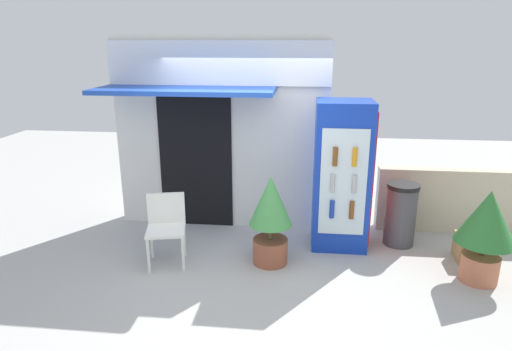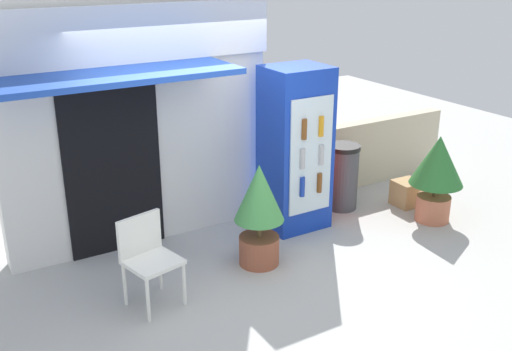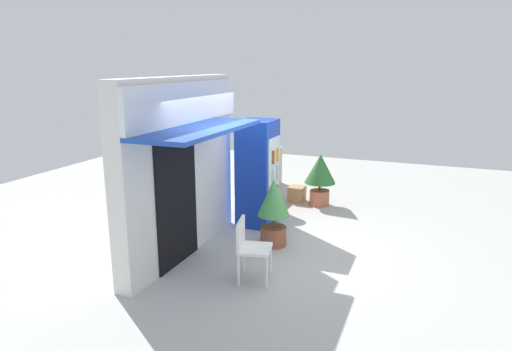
% 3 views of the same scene
% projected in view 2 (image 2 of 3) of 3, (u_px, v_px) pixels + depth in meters
% --- Properties ---
extents(ground, '(16.00, 16.00, 0.00)m').
position_uv_depth(ground, '(240.00, 279.00, 6.27)').
color(ground, '#B2B2AD').
extents(storefront_building, '(3.14, 1.18, 2.81)m').
position_uv_depth(storefront_building, '(137.00, 119.00, 6.65)').
color(storefront_building, silver).
rests_on(storefront_building, ground).
extents(drink_cooler, '(0.75, 0.69, 2.00)m').
position_uv_depth(drink_cooler, '(296.00, 149.00, 7.19)').
color(drink_cooler, '#1438B2').
rests_on(drink_cooler, ground).
extents(plastic_chair, '(0.56, 0.54, 0.88)m').
position_uv_depth(plastic_chair, '(148.00, 253.00, 5.70)').
color(plastic_chair, white).
rests_on(plastic_chair, ground).
extents(potted_plant_near_shop, '(0.54, 0.54, 1.15)m').
position_uv_depth(potted_plant_near_shop, '(259.00, 208.00, 6.37)').
color(potted_plant_near_shop, '#995138').
rests_on(potted_plant_near_shop, ground).
extents(potted_plant_curbside, '(0.67, 0.67, 1.12)m').
position_uv_depth(potted_plant_curbside, '(437.00, 169.00, 7.41)').
color(potted_plant_curbside, '#BC6B4C').
rests_on(potted_plant_curbside, ground).
extents(trash_bin, '(0.43, 0.43, 0.88)m').
position_uv_depth(trash_bin, '(342.00, 177.00, 7.88)').
color(trash_bin, '#47474C').
rests_on(trash_bin, ground).
extents(stone_boundary_wall, '(2.48, 0.20, 0.95)m').
position_uv_depth(stone_boundary_wall, '(373.00, 151.00, 8.78)').
color(stone_boundary_wall, beige).
rests_on(stone_boundary_wall, ground).
extents(cardboard_box, '(0.36, 0.35, 0.34)m').
position_uv_depth(cardboard_box, '(407.00, 193.00, 8.06)').
color(cardboard_box, tan).
rests_on(cardboard_box, ground).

